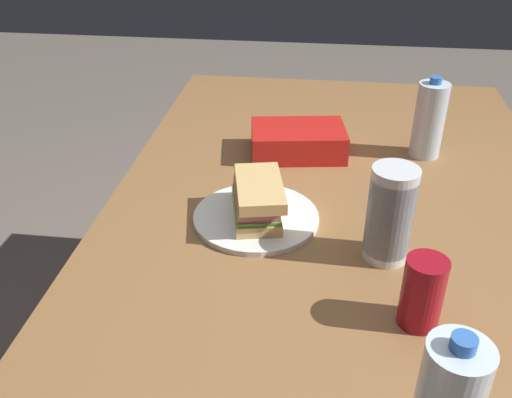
% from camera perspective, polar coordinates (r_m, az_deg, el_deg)
% --- Properties ---
extents(dining_table, '(1.71, 1.00, 0.76)m').
position_cam_1_polar(dining_table, '(1.21, 8.24, -5.52)').
color(dining_table, olive).
rests_on(dining_table, ground_plane).
extents(paper_plate, '(0.26, 0.26, 0.01)m').
position_cam_1_polar(paper_plate, '(1.15, 0.00, -1.87)').
color(paper_plate, white).
rests_on(paper_plate, dining_table).
extents(sandwich, '(0.20, 0.13, 0.08)m').
position_cam_1_polar(sandwich, '(1.12, 0.11, 0.03)').
color(sandwich, '#DBB26B').
rests_on(sandwich, paper_plate).
extents(soda_can_red, '(0.07, 0.07, 0.12)m').
position_cam_1_polar(soda_can_red, '(0.92, 16.57, -9.10)').
color(soda_can_red, maroon).
rests_on(soda_can_red, dining_table).
extents(chip_bag, '(0.18, 0.25, 0.07)m').
position_cam_1_polar(chip_bag, '(1.41, 4.29, 5.92)').
color(chip_bag, red).
rests_on(chip_bag, dining_table).
extents(plastic_cup_stack, '(0.08, 0.08, 0.18)m').
position_cam_1_polar(plastic_cup_stack, '(1.03, 13.48, -1.55)').
color(plastic_cup_stack, silver).
rests_on(plastic_cup_stack, dining_table).
extents(water_bottle_spare, '(0.07, 0.07, 0.20)m').
position_cam_1_polar(water_bottle_spare, '(1.44, 17.20, 7.69)').
color(water_bottle_spare, silver).
rests_on(water_bottle_spare, dining_table).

